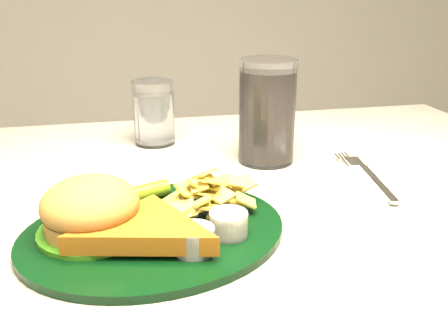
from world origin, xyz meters
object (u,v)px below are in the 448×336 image
at_px(dinner_plate, 153,209).
at_px(fork_napkin, 374,180).
at_px(water_glass, 154,113).
at_px(cola_glass, 267,112).

xyz_separation_m(dinner_plate, fork_napkin, (0.31, 0.09, -0.03)).
height_order(water_glass, cola_glass, cola_glass).
relative_size(dinner_plate, cola_glass, 1.87).
bearing_deg(fork_napkin, dinner_plate, -155.90).
height_order(dinner_plate, cola_glass, cola_glass).
height_order(water_glass, fork_napkin, water_glass).
height_order(cola_glass, fork_napkin, cola_glass).
height_order(dinner_plate, fork_napkin, dinner_plate).
distance_m(dinner_plate, water_glass, 0.34).
height_order(dinner_plate, water_glass, water_glass).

